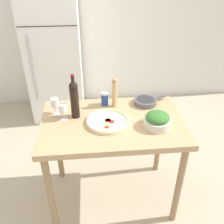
% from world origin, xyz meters
% --- Properties ---
extents(ground_plane, '(14.00, 14.00, 0.00)m').
position_xyz_m(ground_plane, '(0.00, 0.00, 0.00)').
color(ground_plane, '#BCAD93').
extents(wall_back, '(6.40, 0.08, 2.60)m').
position_xyz_m(wall_back, '(0.00, 2.05, 1.30)').
color(wall_back, silver).
rests_on(wall_back, ground_plane).
extents(refrigerator, '(0.70, 0.71, 1.87)m').
position_xyz_m(refrigerator, '(-0.63, 1.66, 0.93)').
color(refrigerator, white).
rests_on(refrigerator, ground_plane).
extents(prep_counter, '(1.16, 0.75, 0.89)m').
position_xyz_m(prep_counter, '(0.00, 0.00, 0.78)').
color(prep_counter, tan).
rests_on(prep_counter, ground_plane).
extents(wine_bottle, '(0.07, 0.07, 0.38)m').
position_xyz_m(wine_bottle, '(-0.30, 0.09, 1.06)').
color(wine_bottle, black).
rests_on(wine_bottle, prep_counter).
extents(wine_glass_near, '(0.06, 0.06, 0.14)m').
position_xyz_m(wine_glass_near, '(-0.39, 0.06, 0.99)').
color(wine_glass_near, silver).
rests_on(wine_glass_near, prep_counter).
extents(wine_glass_far, '(0.06, 0.06, 0.14)m').
position_xyz_m(wine_glass_far, '(-0.46, 0.15, 0.99)').
color(wine_glass_far, silver).
rests_on(wine_glass_far, prep_counter).
extents(pepper_mill, '(0.05, 0.05, 0.27)m').
position_xyz_m(pepper_mill, '(0.04, 0.23, 1.02)').
color(pepper_mill, tan).
rests_on(pepper_mill, prep_counter).
extents(salad_bowl, '(0.22, 0.22, 0.12)m').
position_xyz_m(salad_bowl, '(0.34, -0.11, 0.95)').
color(salad_bowl, silver).
rests_on(salad_bowl, prep_counter).
extents(homemade_pizza, '(0.34, 0.34, 0.03)m').
position_xyz_m(homemade_pizza, '(-0.04, -0.03, 0.91)').
color(homemade_pizza, beige).
rests_on(homemade_pizza, prep_counter).
extents(salt_canister, '(0.06, 0.06, 0.12)m').
position_xyz_m(salt_canister, '(-0.04, 0.27, 0.95)').
color(salt_canister, '#284CA3').
rests_on(salt_canister, prep_counter).
extents(cast_iron_skillet, '(0.32, 0.20, 0.05)m').
position_xyz_m(cast_iron_skillet, '(0.32, 0.24, 0.92)').
color(cast_iron_skillet, '#56565B').
rests_on(cast_iron_skillet, prep_counter).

